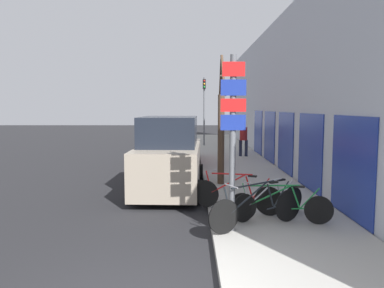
% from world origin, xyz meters
% --- Properties ---
extents(ground_plane, '(80.00, 80.00, 0.00)m').
position_xyz_m(ground_plane, '(0.00, 11.20, 0.00)').
color(ground_plane, black).
extents(sidewalk_curb, '(3.20, 32.00, 0.15)m').
position_xyz_m(sidewalk_curb, '(2.60, 14.00, 0.07)').
color(sidewalk_curb, '#9E9B93').
rests_on(sidewalk_curb, ground).
extents(building_facade, '(0.23, 32.00, 6.50)m').
position_xyz_m(building_facade, '(4.35, 13.92, 3.21)').
color(building_facade, '#B2B7C1').
rests_on(building_facade, ground).
extents(signpost, '(0.51, 0.15, 3.58)m').
position_xyz_m(signpost, '(1.41, 2.89, 2.10)').
color(signpost, '#595B60').
rests_on(signpost, sidewalk_curb).
extents(bicycle_0, '(2.13, 1.22, 0.98)m').
position_xyz_m(bicycle_0, '(1.97, 3.06, 0.56)').
color(bicycle_0, black).
rests_on(bicycle_0, sidewalk_curb).
extents(bicycle_1, '(2.24, 0.56, 0.86)m').
position_xyz_m(bicycle_1, '(2.53, 3.42, 0.52)').
color(bicycle_1, black).
rests_on(bicycle_1, sidewalk_curb).
extents(bicycle_2, '(1.84, 1.18, 0.88)m').
position_xyz_m(bicycle_2, '(2.37, 3.83, 0.53)').
color(bicycle_2, black).
rests_on(bicycle_2, sidewalk_curb).
extents(bicycle_3, '(2.07, 1.12, 0.95)m').
position_xyz_m(bicycle_3, '(1.66, 4.32, 0.55)').
color(bicycle_3, black).
rests_on(bicycle_3, sidewalk_curb).
extents(parked_car_0, '(2.22, 4.72, 2.39)m').
position_xyz_m(parked_car_0, '(-0.13, 7.04, 1.09)').
color(parked_car_0, gray).
rests_on(parked_car_0, ground).
extents(parked_car_1, '(2.17, 4.83, 2.15)m').
position_xyz_m(parked_car_1, '(-0.17, 12.62, 0.98)').
color(parked_car_1, maroon).
rests_on(parked_car_1, ground).
extents(pedestrian_near, '(0.45, 0.38, 1.73)m').
position_xyz_m(pedestrian_near, '(3.25, 14.63, 1.15)').
color(pedestrian_near, '#1E2338').
rests_on(pedestrian_near, sidewalk_curb).
extents(street_tree, '(0.36, 1.77, 4.22)m').
position_xyz_m(street_tree, '(1.55, 7.65, 1.97)').
color(street_tree, '#4C3828').
rests_on(street_tree, sidewalk_curb).
extents(traffic_light, '(0.20, 0.30, 4.50)m').
position_xyz_m(traffic_light, '(1.39, 20.21, 3.03)').
color(traffic_light, '#595B60').
rests_on(traffic_light, sidewalk_curb).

